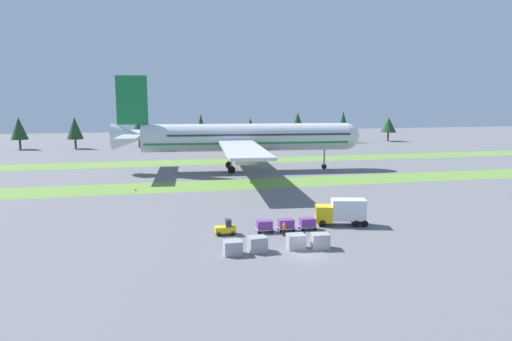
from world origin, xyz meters
TOP-DOWN VIEW (x-y plane):
  - ground_plane at (0.00, 0.00)m, footprint 400.00×400.00m
  - grass_strip_near at (0.00, 44.28)m, footprint 320.00×11.47m
  - grass_strip_far at (0.00, 79.23)m, footprint 320.00×11.47m
  - airliner at (4.38, 61.89)m, footprint 58.48×72.22m
  - baggage_tug at (-7.39, 9.84)m, footprint 2.62×1.33m
  - cargo_dolly_lead at (-2.37, 9.78)m, footprint 2.22×1.53m
  - cargo_dolly_second at (0.53, 9.75)m, footprint 2.22×1.53m
  - cargo_dolly_third at (3.43, 9.72)m, footprint 2.22×1.53m
  - catering_truck at (8.71, 10.89)m, footprint 7.31×3.94m
  - ground_crew_marshaller at (-0.37, 7.64)m, footprint 0.47×0.38m
  - uld_container_0 at (-7.86, 1.97)m, footprint 2.02×1.63m
  - uld_container_1 at (-4.97, 2.41)m, footprint 2.13×1.77m
  - uld_container_2 at (-0.41, 2.46)m, footprint 2.06×1.67m
  - uld_container_3 at (2.32, 1.95)m, footprint 2.15×1.80m
  - taxiway_marker_0 at (-19.31, 41.63)m, footprint 0.44×0.44m
  - taxiway_marker_1 at (10.59, 41.01)m, footprint 0.44×0.44m
  - distant_tree_line at (-1.98, 124.00)m, footprint 162.29×11.12m

SIDE VIEW (x-z plane):
  - ground_plane at x=0.00m, z-range 0.00..0.00m
  - grass_strip_near at x=0.00m, z-range 0.00..0.01m
  - grass_strip_far at x=0.00m, z-range 0.00..0.01m
  - taxiway_marker_1 at x=10.59m, z-range 0.00..0.52m
  - taxiway_marker_0 at x=-19.31m, z-range 0.00..0.54m
  - uld_container_0 at x=-7.86m, z-range 0.00..1.59m
  - baggage_tug at x=-7.39m, z-range -0.17..1.80m
  - uld_container_2 at x=-0.41m, z-range 0.00..1.71m
  - uld_container_1 at x=-4.97m, z-range 0.00..1.73m
  - uld_container_3 at x=2.32m, z-range 0.00..1.76m
  - cargo_dolly_lead at x=-2.37m, z-range 0.14..1.69m
  - cargo_dolly_second at x=0.53m, z-range 0.14..1.69m
  - cargo_dolly_third at x=3.43m, z-range 0.14..1.69m
  - ground_crew_marshaller at x=-0.37m, z-range 0.08..1.82m
  - catering_truck at x=8.71m, z-range 0.16..3.74m
  - distant_tree_line at x=-1.98m, z-range 1.10..13.14m
  - airliner at x=4.38m, z-range -3.13..19.02m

